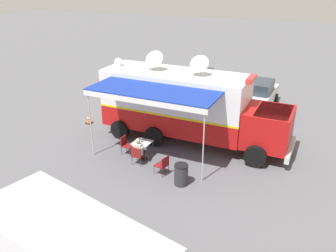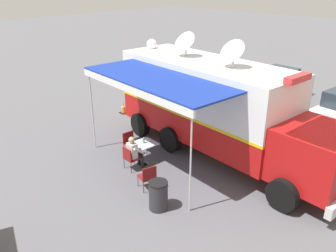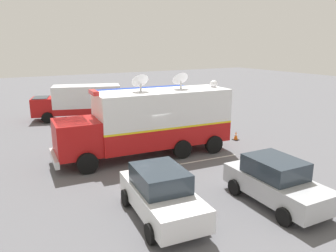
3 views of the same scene
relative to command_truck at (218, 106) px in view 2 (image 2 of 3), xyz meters
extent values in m
plane|color=#5B5B60|center=(-0.09, -0.74, -1.95)|extent=(100.00, 100.00, 0.00)
cube|color=silver|center=(-2.19, -1.58, -1.94)|extent=(0.50, 4.79, 0.01)
cube|color=#B71414|center=(-0.09, -0.74, -0.80)|extent=(3.07, 7.38, 1.10)
cube|color=white|center=(-0.09, -0.74, 0.60)|extent=(3.07, 7.38, 1.70)
cube|color=yellow|center=(-0.09, -0.74, -0.25)|extent=(3.09, 7.40, 0.10)
cube|color=#B71414|center=(0.28, 3.89, -0.50)|extent=(2.46, 2.28, 1.70)
cube|color=#28333D|center=(0.30, 4.09, 0.00)|extent=(2.26, 1.64, 0.70)
cylinder|color=black|center=(-0.98, 3.79, -1.45)|extent=(0.38, 1.02, 1.00)
cylinder|color=black|center=(1.51, 3.59, -1.45)|extent=(0.38, 1.02, 1.00)
cylinder|color=black|center=(-1.38, -1.18, -1.45)|extent=(0.38, 1.02, 1.00)
cylinder|color=black|center=(1.11, -1.38, -1.45)|extent=(0.38, 1.02, 1.00)
cylinder|color=black|center=(-1.54, -3.16, -1.45)|extent=(0.38, 1.02, 1.00)
cylinder|color=black|center=(0.95, -3.36, -1.45)|extent=(0.38, 1.02, 1.00)
cube|color=white|center=(-0.09, -0.74, 1.50)|extent=(3.07, 7.38, 0.10)
cube|color=red|center=(0.20, 2.94, 1.67)|extent=(1.12, 0.37, 0.20)
cylinder|color=silver|center=(-0.18, -1.82, 1.78)|extent=(0.10, 0.10, 0.45)
cone|color=silver|center=(-0.03, -1.83, 2.18)|extent=(0.79, 0.95, 0.81)
cylinder|color=silver|center=(0.01, 0.51, 1.78)|extent=(0.10, 0.10, 0.45)
cone|color=silver|center=(0.16, 0.50, 2.18)|extent=(0.79, 0.95, 0.81)
sphere|color=white|center=(-0.35, -3.93, 1.73)|extent=(0.44, 0.44, 0.44)
cube|color=#193399|center=(2.25, -0.93, 1.30)|extent=(2.66, 5.92, 0.06)
cube|color=white|center=(3.31, -1.02, 1.16)|extent=(0.54, 5.75, 0.24)
cylinder|color=silver|center=(3.46, 1.71, -0.32)|extent=(0.05, 0.05, 3.25)
cylinder|color=silver|center=(3.03, -3.73, -0.32)|extent=(0.05, 0.05, 3.25)
cube|color=silver|center=(2.35, -1.49, -1.23)|extent=(0.86, 0.86, 0.03)
cylinder|color=#333338|center=(2.01, -1.09, -1.60)|extent=(0.03, 0.03, 0.70)
cylinder|color=#333338|center=(2.75, -1.15, -1.60)|extent=(0.03, 0.03, 0.70)
cylinder|color=#333338|center=(1.95, -1.83, -1.60)|extent=(0.03, 0.03, 0.70)
cylinder|color=#333338|center=(2.69, -1.89, -1.60)|extent=(0.03, 0.03, 0.70)
cylinder|color=#3F9959|center=(2.37, -1.51, -1.12)|extent=(0.07, 0.07, 0.20)
cylinder|color=white|center=(2.37, -1.51, -1.01)|extent=(0.04, 0.04, 0.02)
cube|color=maroon|center=(3.05, -1.37, -1.53)|extent=(0.52, 0.52, 0.04)
cube|color=maroon|center=(3.27, -1.38, -1.30)|extent=(0.08, 0.48, 0.44)
cylinder|color=#333338|center=(2.82, -1.57, -1.74)|extent=(0.02, 0.02, 0.42)
cylinder|color=#333338|center=(2.85, -1.13, -1.74)|extent=(0.02, 0.02, 0.42)
cylinder|color=#333338|center=(3.25, -1.60, -1.74)|extent=(0.02, 0.02, 0.42)
cylinder|color=#333338|center=(3.29, -1.16, -1.74)|extent=(0.02, 0.02, 0.42)
cube|color=maroon|center=(2.36, -2.24, -1.53)|extent=(0.52, 0.52, 0.04)
cube|color=maroon|center=(2.34, -2.46, -1.30)|extent=(0.48, 0.08, 0.44)
cylinder|color=#333338|center=(2.16, -2.00, -1.74)|extent=(0.02, 0.02, 0.42)
cylinder|color=#333338|center=(2.60, -2.04, -1.74)|extent=(0.02, 0.02, 0.42)
cylinder|color=#333338|center=(2.12, -2.44, -1.74)|extent=(0.02, 0.02, 0.42)
cylinder|color=#333338|center=(2.56, -2.47, -1.74)|extent=(0.02, 0.02, 0.42)
cube|color=maroon|center=(3.53, -0.08, -1.53)|extent=(0.60, 0.60, 0.04)
cube|color=maroon|center=(3.60, 0.14, -1.30)|extent=(0.47, 0.18, 0.44)
cylinder|color=#333338|center=(3.68, -0.35, -1.74)|extent=(0.02, 0.02, 0.42)
cylinder|color=#333338|center=(3.26, -0.22, -1.74)|extent=(0.02, 0.02, 0.42)
cylinder|color=#333338|center=(3.81, 0.07, -1.74)|extent=(0.02, 0.02, 0.42)
cylinder|color=#333338|center=(3.39, 0.20, -1.74)|extent=(0.02, 0.02, 0.42)
cube|color=silver|center=(3.05, -1.37, -1.23)|extent=(0.27, 0.38, 0.56)
sphere|color=tan|center=(3.05, -1.37, -0.81)|extent=(0.22, 0.22, 0.22)
cylinder|color=silver|center=(2.91, -1.59, -1.19)|extent=(0.43, 0.12, 0.34)
cylinder|color=silver|center=(2.95, -1.13, -1.19)|extent=(0.43, 0.12, 0.34)
cylinder|color=black|center=(2.87, -1.45, -1.51)|extent=(0.39, 0.16, 0.13)
cylinder|color=black|center=(2.69, -1.44, -1.74)|extent=(0.11, 0.11, 0.42)
cube|color=black|center=(2.63, -1.43, -1.91)|extent=(0.25, 0.12, 0.07)
cylinder|color=black|center=(2.88, -1.25, -1.51)|extent=(0.39, 0.16, 0.13)
cylinder|color=black|center=(2.70, -1.24, -1.74)|extent=(0.11, 0.11, 0.42)
cube|color=black|center=(2.64, -1.23, -1.91)|extent=(0.25, 0.12, 0.07)
cylinder|color=#2D2D33|center=(4.03, 0.98, -1.52)|extent=(0.56, 0.56, 0.85)
cylinder|color=black|center=(4.03, 0.98, -1.07)|extent=(0.57, 0.57, 0.06)
cube|color=black|center=(-0.20, -5.95, -1.93)|extent=(0.36, 0.36, 0.03)
cone|color=orange|center=(-0.20, -5.95, -1.64)|extent=(0.26, 0.26, 0.55)
cylinder|color=white|center=(-0.20, -5.95, -1.61)|extent=(0.17, 0.17, 0.06)
cylinder|color=black|center=(-4.99, 1.67, -1.63)|extent=(0.66, 0.29, 0.64)
cube|color=#B2B5BA|center=(-7.45, -1.54, -1.25)|extent=(4.28, 1.99, 0.76)
cube|color=#28333D|center=(-7.30, -1.55, -0.53)|extent=(2.17, 1.69, 0.68)
cylinder|color=black|center=(-8.80, -2.38, -1.63)|extent=(0.65, 0.25, 0.64)
cylinder|color=black|center=(-8.71, -0.59, -1.63)|extent=(0.65, 0.25, 0.64)
cylinder|color=black|center=(-6.19, -2.50, -1.63)|extent=(0.65, 0.25, 0.64)
cylinder|color=black|center=(-6.11, -0.70, -1.63)|extent=(0.65, 0.25, 0.64)
camera|label=1|loc=(15.94, 4.80, 6.12)|focal=38.33mm
camera|label=2|loc=(9.94, 7.24, 4.44)|focal=37.41mm
camera|label=3|loc=(-15.30, 7.68, 3.97)|focal=34.98mm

